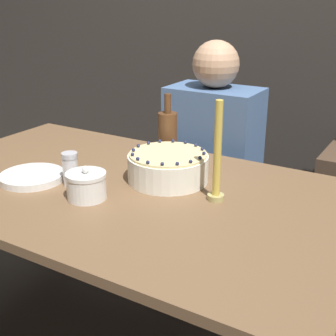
% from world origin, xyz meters
% --- Properties ---
extents(wall_behind, '(8.00, 0.05, 2.60)m').
position_xyz_m(wall_behind, '(0.00, 1.40, 1.30)').
color(wall_behind, '#38332D').
rests_on(wall_behind, ground_plane).
extents(dining_table, '(1.57, 0.92, 0.75)m').
position_xyz_m(dining_table, '(0.00, 0.00, 0.64)').
color(dining_table, brown).
rests_on(dining_table, ground_plane).
extents(cake, '(0.28, 0.28, 0.11)m').
position_xyz_m(cake, '(0.11, 0.12, 0.80)').
color(cake, white).
rests_on(cake, dining_table).
extents(sugar_bowl, '(0.13, 0.13, 0.11)m').
position_xyz_m(sugar_bowl, '(-0.03, -0.14, 0.79)').
color(sugar_bowl, white).
rests_on(sugar_bowl, dining_table).
extents(sugar_shaker, '(0.05, 0.05, 0.12)m').
position_xyz_m(sugar_shaker, '(-0.15, -0.08, 0.80)').
color(sugar_shaker, white).
rests_on(sugar_shaker, dining_table).
extents(plate_stack, '(0.22, 0.22, 0.02)m').
position_xyz_m(plate_stack, '(-0.30, -0.12, 0.76)').
color(plate_stack, white).
rests_on(plate_stack, dining_table).
extents(candle, '(0.05, 0.05, 0.32)m').
position_xyz_m(candle, '(0.32, 0.06, 0.88)').
color(candle, tan).
rests_on(candle, dining_table).
extents(bottle, '(0.07, 0.07, 0.26)m').
position_xyz_m(bottle, '(-0.00, 0.30, 0.84)').
color(bottle, brown).
rests_on(bottle, dining_table).
extents(person_man_blue_shirt, '(0.40, 0.34, 1.17)m').
position_xyz_m(person_man_blue_shirt, '(0.02, 0.66, 0.51)').
color(person_man_blue_shirt, '#473D33').
rests_on(person_man_blue_shirt, ground_plane).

